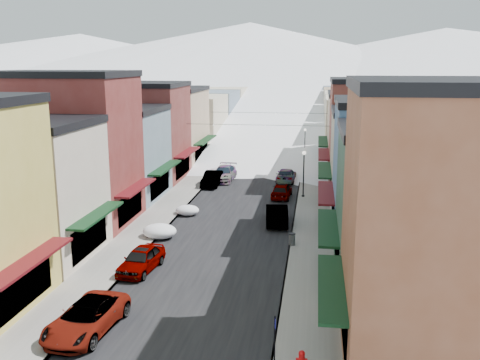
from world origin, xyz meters
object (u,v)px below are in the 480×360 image
(car_green_sedan, at_px, (277,214))
(trash_can, at_px, (292,239))
(fire_hydrant, at_px, (302,360))
(streetlamp_near, at_px, (304,168))
(car_silver_sedan, at_px, (141,259))
(car_dark_hatch, at_px, (212,179))
(car_white_suv, at_px, (86,318))

(car_green_sedan, bearing_deg, trash_can, 99.82)
(fire_hydrant, bearing_deg, streetlamp_near, 91.45)
(car_silver_sedan, distance_m, streetlamp_near, 22.88)
(car_dark_hatch, bearing_deg, streetlamp_near, -19.55)
(trash_can, bearing_deg, streetlamp_near, 88.43)
(car_green_sedan, xyz_separation_m, trash_can, (1.54, -5.57, -0.24))
(car_silver_sedan, bearing_deg, trash_can, 39.24)
(car_white_suv, bearing_deg, car_green_sedan, 73.84)
(car_dark_hatch, relative_size, trash_can, 5.50)
(car_silver_sedan, distance_m, trash_can, 11.12)
(car_green_sedan, bearing_deg, fire_hydrant, 91.52)
(car_silver_sedan, distance_m, fire_hydrant, 14.62)
(car_green_sedan, bearing_deg, streetlamp_near, -107.80)
(car_green_sedan, distance_m, fire_hydrant, 21.82)
(car_white_suv, relative_size, car_dark_hatch, 1.15)
(streetlamp_near, bearing_deg, car_silver_sedan, -115.45)
(fire_hydrant, relative_size, trash_can, 0.98)
(car_dark_hatch, height_order, streetlamp_near, streetlamp_near)
(car_white_suv, distance_m, car_green_sedan, 21.20)
(car_silver_sedan, height_order, car_green_sedan, car_green_sedan)
(car_green_sedan, relative_size, fire_hydrant, 5.93)
(car_white_suv, height_order, fire_hydrant, car_white_suv)
(streetlamp_near, bearing_deg, car_dark_hatch, 158.62)
(car_dark_hatch, bearing_deg, trash_can, -60.96)
(fire_hydrant, bearing_deg, car_green_sedan, 97.17)
(fire_hydrant, xyz_separation_m, streetlamp_near, (-0.78, 30.68, 2.48))
(car_white_suv, relative_size, car_silver_sedan, 1.21)
(fire_hydrant, xyz_separation_m, trash_can, (-1.18, 16.07, 0.05))
(car_silver_sedan, xyz_separation_m, car_green_sedan, (7.84, 11.53, 0.06))
(car_green_sedan, height_order, trash_can, car_green_sedan)
(fire_hydrant, distance_m, trash_can, 16.11)
(car_white_suv, relative_size, car_green_sedan, 1.08)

